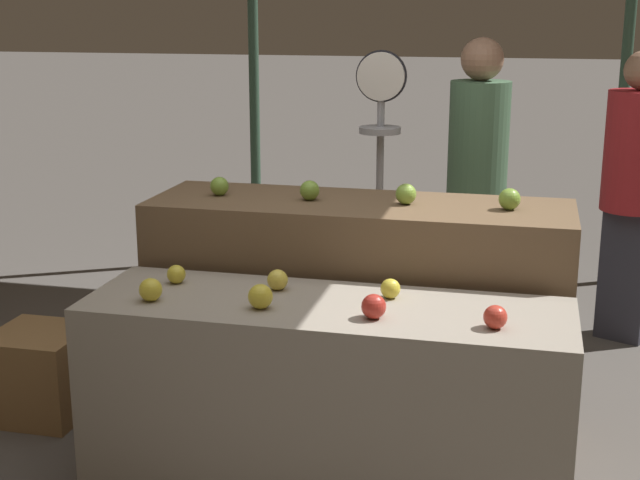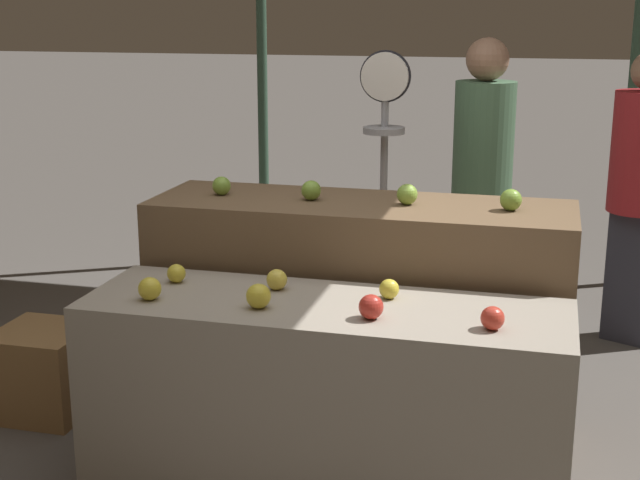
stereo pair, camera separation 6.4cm
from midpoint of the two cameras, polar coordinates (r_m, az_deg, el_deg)
display_counter_front at (r=3.28m, az=0.82°, el=-10.35°), size 1.73×0.55×0.75m
display_counter_back at (r=3.78m, az=3.01°, el=-4.96°), size 1.73×0.55×0.99m
apple_front_0 at (r=3.22m, az=-10.29°, el=-3.08°), size 0.08×0.08×0.08m
apple_front_1 at (r=3.09m, az=-3.37°, el=-3.61°), size 0.09×0.09×0.09m
apple_front_2 at (r=2.99m, az=3.90°, el=-4.29°), size 0.08×0.08×0.08m
apple_front_3 at (r=2.94m, az=11.60°, el=-4.92°), size 0.08×0.08×0.08m
apple_front_4 at (r=3.41m, az=-8.65°, el=-2.13°), size 0.07×0.07×0.07m
apple_front_5 at (r=3.29m, az=-2.22°, el=-2.55°), size 0.08×0.08×0.08m
apple_front_6 at (r=3.20m, az=5.02°, el=-3.14°), size 0.07×0.07×0.07m
apple_back_0 at (r=3.79m, az=-5.84°, el=3.47°), size 0.08×0.08×0.08m
apple_back_1 at (r=3.67m, az=-0.07°, el=3.20°), size 0.08×0.08×0.08m
apple_back_2 at (r=3.61m, az=6.10°, el=2.92°), size 0.08×0.08×0.08m
apple_back_3 at (r=3.57m, az=12.62°, el=2.52°), size 0.09×0.09×0.09m
produce_scale at (r=4.31m, az=4.54°, el=6.06°), size 0.24×0.20×1.57m
person_vendor_at_scale at (r=4.62m, az=10.73°, el=4.25°), size 0.37×0.37×1.62m
wooden_crate_side at (r=4.18m, az=-16.78°, el=-8.03°), size 0.39×0.39×0.39m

